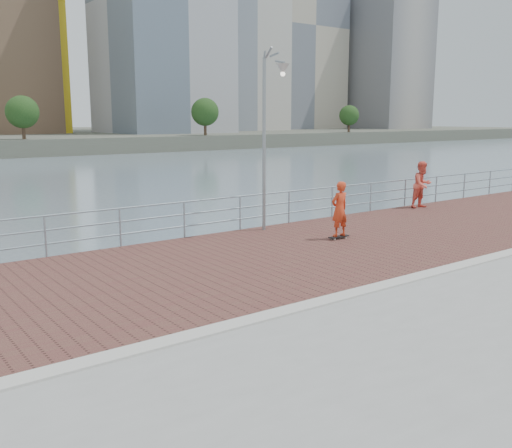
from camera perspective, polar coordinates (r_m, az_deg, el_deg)
water at (r=12.08m, az=5.94°, el=-17.04°), size 400.00×400.00×0.00m
brick_lane at (r=14.02m, az=-3.92°, el=-4.21°), size 40.00×6.80×0.02m
curb at (r=11.28m, az=6.14°, el=-7.87°), size 40.00×0.40×0.06m
guardrail at (r=16.78m, az=-10.26°, el=0.49°), size 39.06×0.06×1.13m
street_lamp at (r=17.73m, az=1.62°, el=11.46°), size 0.40×1.15×5.42m
skateboard at (r=17.19m, az=8.28°, el=-1.27°), size 0.71×0.19×0.08m
skateboarder at (r=17.04m, az=8.35°, el=1.50°), size 0.60×0.40×1.64m
bystander at (r=23.72m, az=16.29°, el=3.80°), size 0.96×0.79×1.85m
skyline at (r=119.88m, az=-19.42°, el=19.57°), size 233.00×41.00×60.49m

